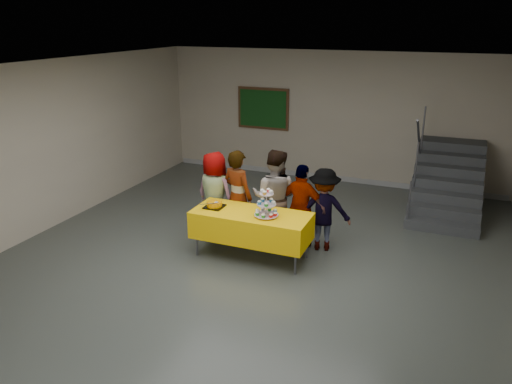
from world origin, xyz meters
TOP-DOWN VIEW (x-y plane):
  - room_shell at (0.00, 0.02)m, footprint 10.00×10.04m
  - bake_table at (-0.10, 0.51)m, footprint 1.88×0.78m
  - cupcake_stand at (0.18, 0.45)m, footprint 0.38×0.38m
  - bear_cake at (-0.75, 0.50)m, footprint 0.32×0.36m
  - schoolchild_a at (-1.03, 1.08)m, footprint 0.82×0.61m
  - schoolchild_b at (-0.57, 1.02)m, footprint 0.68×0.55m
  - schoolchild_c at (0.05, 1.17)m, footprint 0.86×0.70m
  - schoolchild_d at (0.53, 1.16)m, footprint 0.89×0.47m
  - schoolchild_e at (0.88, 1.25)m, footprint 1.00×0.71m
  - staircase at (2.70, 4.13)m, footprint 1.30×2.40m
  - noticeboard at (-1.66, 4.96)m, footprint 1.30×0.05m

SIDE VIEW (x-z plane):
  - staircase at x=2.70m, z-range -0.53..1.51m
  - bake_table at x=-0.10m, z-range 0.17..0.94m
  - schoolchild_e at x=0.88m, z-range 0.00..1.40m
  - schoolchild_d at x=0.53m, z-range 0.00..1.45m
  - schoolchild_a at x=-1.03m, z-range 0.00..1.52m
  - schoolchild_b at x=-0.57m, z-range 0.00..1.62m
  - schoolchild_c at x=0.05m, z-range 0.00..1.65m
  - bear_cake at x=-0.75m, z-range 0.77..0.89m
  - cupcake_stand at x=0.18m, z-range 0.72..1.16m
  - noticeboard at x=-1.66m, z-range 1.10..2.10m
  - room_shell at x=0.00m, z-range 0.62..3.64m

